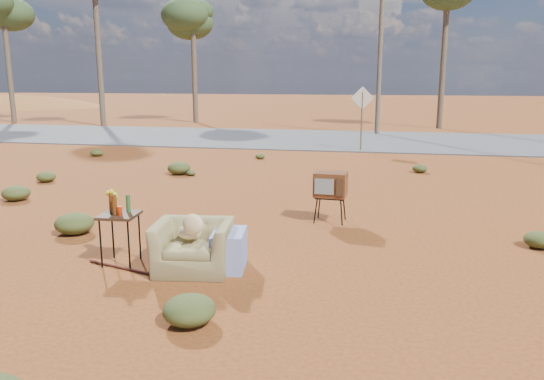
# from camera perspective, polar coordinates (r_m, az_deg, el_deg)

# --- Properties ---
(ground) EXTENTS (140.00, 140.00, 0.00)m
(ground) POSITION_cam_1_polar(r_m,az_deg,el_deg) (7.19, -6.27, -8.36)
(ground) COLOR brown
(ground) RESTS_ON ground
(highway) EXTENTS (140.00, 7.00, 0.04)m
(highway) POSITION_cam_1_polar(r_m,az_deg,el_deg) (21.65, 5.82, 5.44)
(highway) COLOR #565659
(highway) RESTS_ON ground
(armchair) EXTENTS (1.23, 0.88, 0.87)m
(armchair) POSITION_cam_1_polar(r_m,az_deg,el_deg) (7.03, -7.80, -5.37)
(armchair) COLOR olive
(armchair) RESTS_ON ground
(tv_unit) EXTENTS (0.58, 0.48, 0.88)m
(tv_unit) POSITION_cam_1_polar(r_m,az_deg,el_deg) (9.26, 6.32, 0.52)
(tv_unit) COLOR black
(tv_unit) RESTS_ON ground
(side_table) EXTENTS (0.52, 0.52, 0.98)m
(side_table) POSITION_cam_1_polar(r_m,az_deg,el_deg) (7.45, -16.29, -2.23)
(side_table) COLOR #3A2615
(side_table) RESTS_ON ground
(rusty_bar) EXTENTS (1.32, 0.42, 0.04)m
(rusty_bar) POSITION_cam_1_polar(r_m,az_deg,el_deg) (7.31, -15.20, -8.22)
(rusty_bar) COLOR #532016
(rusty_bar) RESTS_ON ground
(road_sign) EXTENTS (0.78, 0.06, 2.19)m
(road_sign) POSITION_cam_1_polar(r_m,az_deg,el_deg) (18.44, 9.68, 8.81)
(road_sign) COLOR brown
(road_sign) RESTS_ON ground
(eucalyptus_far_left) EXTENTS (3.20, 3.20, 7.10)m
(eucalyptus_far_left) POSITION_cam_1_polar(r_m,az_deg,el_deg) (33.35, -26.94, 16.75)
(eucalyptus_far_left) COLOR brown
(eucalyptus_far_left) RESTS_ON ground
(eucalyptus_near_left) EXTENTS (3.20, 3.20, 6.60)m
(eucalyptus_near_left) POSITION_cam_1_polar(r_m,az_deg,el_deg) (30.29, -8.51, 17.55)
(eucalyptus_near_left) COLOR brown
(eucalyptus_near_left) RESTS_ON ground
(utility_pole_center) EXTENTS (1.40, 0.20, 8.00)m
(utility_pole_center) POSITION_cam_1_polar(r_m,az_deg,el_deg) (23.96, 11.61, 15.79)
(utility_pole_center) COLOR brown
(utility_pole_center) RESTS_ON ground
(scrub_patch) EXTENTS (17.49, 8.07, 0.33)m
(scrub_patch) POSITION_cam_1_polar(r_m,az_deg,el_deg) (11.45, -3.58, 0.16)
(scrub_patch) COLOR #414E22
(scrub_patch) RESTS_ON ground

